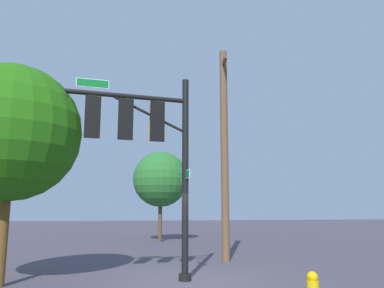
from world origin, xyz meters
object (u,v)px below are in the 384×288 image
Objects in this scene: signal_pole_assembly at (112,130)px; utility_pole at (224,149)px; tree_near at (11,133)px; tree_mid at (161,179)px.

utility_pole is (-4.42, -4.09, 0.18)m from signal_pole_assembly.
tree_near is at bearing -4.52° from signal_pole_assembly.
utility_pole is at bearing 100.06° from tree_mid.
tree_near reaches higher than tree_mid.
tree_near is 14.92m from tree_mid.
tree_mid is (-2.64, -14.10, -0.33)m from signal_pole_assembly.
utility_pole is at bearing -137.23° from signal_pole_assembly.
utility_pole is 10.18m from tree_mid.
tree_near reaches higher than signal_pole_assembly.
signal_pole_assembly is 2.84m from tree_near.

